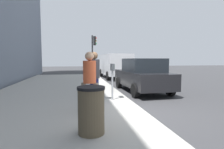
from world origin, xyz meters
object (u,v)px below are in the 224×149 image
object	(u,v)px
parking_meter	(112,74)
pedestrian_at_meter	(94,72)
parked_sedan_near	(142,75)
traffic_signal	(94,49)
parked_van_far	(114,64)
trash_bin	(91,110)
pedestrian_bystander	(90,76)

from	to	relation	value
parking_meter	pedestrian_at_meter	world-z (taller)	pedestrian_at_meter
parked_sedan_near	traffic_signal	bearing A→B (deg)	16.75
traffic_signal	parked_sedan_near	bearing A→B (deg)	-163.25
pedestrian_at_meter	traffic_signal	size ratio (longest dim) A/B	0.51
parking_meter	traffic_signal	xyz separation A→B (m)	(8.75, -0.08, 1.41)
pedestrian_at_meter	parked_van_far	size ratio (longest dim) A/B	0.35
parking_meter	parked_van_far	xyz separation A→B (m)	(9.36, -2.04, 0.09)
traffic_signal	trash_bin	size ratio (longest dim) A/B	3.56
pedestrian_bystander	traffic_signal	world-z (taller)	traffic_signal
pedestrian_bystander	parked_sedan_near	world-z (taller)	pedestrian_bystander
parking_meter	trash_bin	size ratio (longest dim) A/B	1.40
pedestrian_bystander	parking_meter	bearing A→B (deg)	-11.86
pedestrian_at_meter	pedestrian_bystander	world-z (taller)	pedestrian_at_meter
parked_sedan_near	trash_bin	distance (m)	6.17
pedestrian_bystander	parked_van_far	distance (m)	11.10
parking_meter	pedestrian_bystander	bearing A→B (deg)	143.80
parked_van_far	pedestrian_bystander	bearing A→B (deg)	164.27
traffic_signal	trash_bin	bearing A→B (deg)	174.48
parked_sedan_near	parked_van_far	world-z (taller)	parked_van_far
pedestrian_at_meter	parked_sedan_near	distance (m)	3.69
parking_meter	parked_sedan_near	size ratio (longest dim) A/B	0.32
parked_sedan_near	pedestrian_bystander	bearing A→B (deg)	139.75
parking_meter	parked_van_far	distance (m)	9.58
parked_sedan_near	trash_bin	size ratio (longest dim) A/B	4.41
pedestrian_bystander	traffic_signal	bearing A→B (deg)	18.39
pedestrian_bystander	trash_bin	size ratio (longest dim) A/B	1.79
parked_van_far	traffic_signal	bearing A→B (deg)	107.32
traffic_signal	parking_meter	bearing A→B (deg)	179.49
parking_meter	trash_bin	world-z (taller)	parking_meter
pedestrian_at_meter	pedestrian_bystander	bearing A→B (deg)	-121.78
trash_bin	parking_meter	bearing A→B (deg)	-19.03
pedestrian_bystander	parked_van_far	bearing A→B (deg)	8.61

